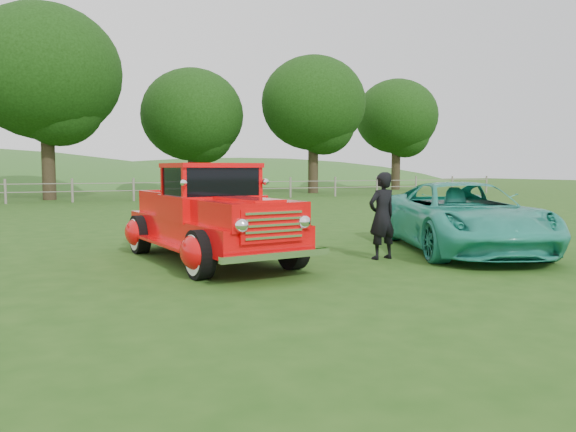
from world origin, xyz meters
name	(u,v)px	position (x,y,z in m)	size (l,w,h in m)	color
ground	(343,270)	(0.00, 0.00, 0.00)	(140.00, 140.00, 0.00)	#224B14
distant_hills	(44,225)	(-4.08, 59.46, -4.55)	(116.00, 60.00, 18.00)	#305D22
fence_line	(134,190)	(0.00, 22.00, 0.60)	(48.00, 0.12, 1.20)	gray
tree_near_west	(45,73)	(-4.00, 25.00, 6.80)	(8.00, 8.00, 10.42)	#2D2316
tree_near_east	(192,115)	(5.00, 29.00, 5.25)	(6.80, 6.80, 8.33)	#2D2316
tree_mid_east	(313,104)	(13.00, 27.00, 6.17)	(7.20, 7.20, 9.44)	#2D2316
tree_far_east	(397,117)	(22.00, 30.00, 5.86)	(6.60, 6.60, 8.86)	#2D2316
red_pickup	(210,218)	(-1.75, 1.81, 0.80)	(2.67, 5.16, 1.78)	black
teal_sedan	(462,217)	(3.29, 0.89, 0.71)	(2.34, 5.08, 1.41)	teal
man	(382,216)	(1.22, 0.70, 0.81)	(0.59, 0.39, 1.62)	black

